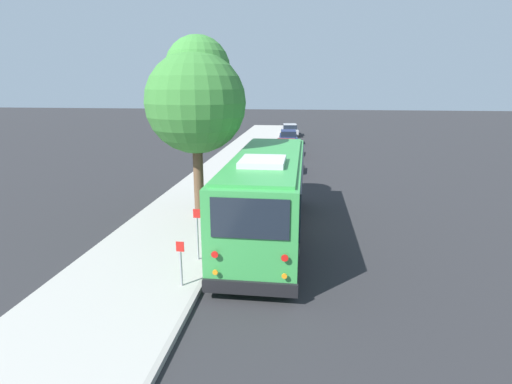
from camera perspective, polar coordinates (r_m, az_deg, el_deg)
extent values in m
plane|color=#28282B|center=(16.16, 3.74, -4.78)|extent=(160.00, 160.00, 0.00)
cube|color=#A3A099|center=(16.85, -10.37, -3.89)|extent=(80.00, 4.22, 0.15)
cube|color=gray|center=(16.35, -3.04, -4.25)|extent=(80.00, 0.14, 0.15)
cube|color=green|center=(14.52, 1.64, -0.33)|extent=(9.57, 2.48, 2.71)
cube|color=black|center=(14.89, 1.60, -4.85)|extent=(9.62, 2.53, 0.28)
cube|color=black|center=(14.38, 1.65, 1.94)|extent=(8.79, 2.56, 1.29)
cube|color=black|center=(19.07, 2.98, 5.18)|extent=(0.04, 2.14, 1.36)
cube|color=black|center=(9.75, -0.93, -3.84)|extent=(0.04, 1.96, 1.03)
cube|color=black|center=(18.98, 3.00, 7.04)|extent=(0.05, 1.76, 0.22)
cube|color=green|center=(14.22, 1.68, 5.11)|extent=(8.98, 2.25, 0.10)
cube|color=silver|center=(12.52, 0.97, 4.32)|extent=(1.76, 1.39, 0.20)
cube|color=black|center=(19.48, 2.91, 0.06)|extent=(0.11, 2.46, 0.36)
cube|color=black|center=(10.48, -0.90, -13.58)|extent=(0.11, 2.46, 0.36)
cylinder|color=red|center=(10.19, -5.93, -8.88)|extent=(0.03, 0.18, 0.18)
cylinder|color=orange|center=(10.39, -5.85, -11.34)|extent=(0.03, 0.14, 0.14)
cylinder|color=red|center=(9.97, 4.12, -9.39)|extent=(0.03, 0.18, 0.18)
cylinder|color=orange|center=(10.18, 4.07, -11.90)|extent=(0.03, 0.14, 0.14)
cube|color=white|center=(19.55, 0.54, 0.65)|extent=(0.04, 0.32, 0.18)
cube|color=white|center=(19.44, 5.33, 0.50)|extent=(0.04, 0.32, 0.18)
cube|color=black|center=(18.86, -1.27, 5.88)|extent=(0.06, 0.10, 0.24)
cylinder|color=black|center=(17.65, -1.00, -1.39)|extent=(0.96, 0.30, 0.96)
cylinder|color=slate|center=(17.65, -1.00, -1.39)|extent=(0.43, 0.32, 0.43)
cylinder|color=black|center=(17.50, 5.94, -1.61)|extent=(0.96, 0.30, 0.96)
cylinder|color=slate|center=(17.50, 5.94, -1.61)|extent=(0.43, 0.32, 0.43)
cylinder|color=black|center=(12.53, -4.46, -8.45)|extent=(0.96, 0.30, 0.96)
cylinder|color=slate|center=(12.53, -4.46, -8.45)|extent=(0.43, 0.32, 0.43)
cylinder|color=black|center=(12.32, 5.44, -8.91)|extent=(0.96, 0.30, 0.96)
cylinder|color=slate|center=(12.32, 5.44, -8.91)|extent=(0.43, 0.32, 0.43)
cube|color=navy|center=(25.65, 3.71, 3.77)|extent=(4.20, 1.79, 0.64)
cube|color=black|center=(25.44, 3.71, 4.96)|extent=(2.00, 1.51, 0.48)
cube|color=navy|center=(25.40, 3.72, 5.50)|extent=(1.92, 1.47, 0.05)
cube|color=black|center=(27.75, 4.06, 4.16)|extent=(0.12, 1.64, 0.20)
cube|color=black|center=(23.64, 3.27, 2.27)|extent=(0.12, 1.64, 0.20)
cylinder|color=black|center=(27.03, 2.30, 4.04)|extent=(0.66, 0.21, 0.65)
cylinder|color=slate|center=(27.03, 2.30, 4.04)|extent=(0.30, 0.23, 0.29)
cylinder|color=black|center=(26.91, 5.58, 3.93)|extent=(0.66, 0.21, 0.65)
cylinder|color=slate|center=(26.91, 5.58, 3.93)|extent=(0.30, 0.23, 0.29)
cylinder|color=black|center=(24.47, 1.64, 2.88)|extent=(0.66, 0.21, 0.65)
cylinder|color=slate|center=(24.47, 1.64, 2.88)|extent=(0.30, 0.23, 0.29)
cylinder|color=black|center=(24.34, 5.26, 2.76)|extent=(0.66, 0.21, 0.65)
cylinder|color=slate|center=(24.34, 5.26, 2.76)|extent=(0.30, 0.23, 0.29)
cube|color=maroon|center=(32.22, 4.22, 6.05)|extent=(4.44, 1.90, 0.63)
cube|color=black|center=(32.03, 4.22, 7.00)|extent=(2.13, 1.56, 0.48)
cube|color=maroon|center=(32.00, 4.22, 7.43)|extent=(2.05, 1.52, 0.05)
cube|color=black|center=(34.42, 4.58, 6.26)|extent=(0.16, 1.64, 0.20)
cube|color=black|center=(30.09, 3.79, 5.01)|extent=(0.16, 1.64, 0.20)
cylinder|color=black|center=(33.68, 3.13, 6.19)|extent=(0.65, 0.23, 0.64)
cylinder|color=slate|center=(33.68, 3.13, 6.19)|extent=(0.30, 0.23, 0.29)
cylinder|color=black|center=(33.54, 5.77, 6.10)|extent=(0.65, 0.23, 0.64)
cylinder|color=slate|center=(33.54, 5.77, 6.10)|extent=(0.30, 0.23, 0.29)
cylinder|color=black|center=(30.98, 2.53, 5.43)|extent=(0.65, 0.23, 0.64)
cylinder|color=slate|center=(30.98, 2.53, 5.43)|extent=(0.30, 0.23, 0.29)
cylinder|color=black|center=(30.83, 5.39, 5.33)|extent=(0.65, 0.23, 0.64)
cylinder|color=slate|center=(30.83, 5.39, 5.33)|extent=(0.30, 0.23, 0.29)
cube|color=#19234C|center=(38.91, 4.63, 7.58)|extent=(4.49, 1.92, 0.63)
cube|color=black|center=(38.73, 4.65, 8.37)|extent=(2.17, 1.56, 0.48)
cube|color=#19234C|center=(38.70, 4.66, 8.73)|extent=(2.08, 1.52, 0.05)
cube|color=black|center=(41.14, 4.58, 7.69)|extent=(0.18, 1.61, 0.20)
cube|color=black|center=(36.73, 4.67, 6.81)|extent=(0.18, 1.61, 0.20)
cylinder|color=black|center=(40.30, 3.51, 7.64)|extent=(0.65, 0.24, 0.64)
cylinder|color=slate|center=(40.30, 3.51, 7.64)|extent=(0.30, 0.24, 0.29)
cylinder|color=black|center=(40.32, 5.68, 7.60)|extent=(0.65, 0.24, 0.64)
cylinder|color=slate|center=(40.32, 5.68, 7.60)|extent=(0.30, 0.24, 0.29)
cylinder|color=black|center=(37.55, 3.49, 7.10)|extent=(0.65, 0.24, 0.64)
cylinder|color=slate|center=(37.55, 3.49, 7.10)|extent=(0.30, 0.24, 0.29)
cylinder|color=black|center=(37.57, 5.82, 7.06)|extent=(0.65, 0.24, 0.64)
cylinder|color=slate|center=(37.57, 5.82, 7.06)|extent=(0.30, 0.24, 0.29)
cube|color=#A8AAAF|center=(45.47, 4.85, 8.63)|extent=(4.55, 2.07, 0.61)
cube|color=black|center=(45.30, 4.87, 9.30)|extent=(2.21, 1.64, 0.48)
cube|color=#A8AAAF|center=(45.28, 4.88, 9.61)|extent=(2.12, 1.60, 0.05)
cube|color=black|center=(47.72, 4.74, 8.68)|extent=(0.21, 1.66, 0.20)
cube|color=black|center=(43.28, 4.96, 8.03)|extent=(0.21, 1.66, 0.20)
cylinder|color=black|center=(46.85, 3.81, 8.65)|extent=(0.63, 0.25, 0.62)
cylinder|color=slate|center=(46.85, 3.81, 8.65)|extent=(0.30, 0.24, 0.28)
cylinder|color=black|center=(46.92, 5.74, 8.62)|extent=(0.63, 0.25, 0.62)
cylinder|color=slate|center=(46.92, 5.74, 8.62)|extent=(0.30, 0.24, 0.28)
cylinder|color=black|center=(44.08, 3.89, 8.25)|extent=(0.63, 0.25, 0.62)
cylinder|color=slate|center=(44.08, 3.89, 8.25)|extent=(0.30, 0.24, 0.28)
cylinder|color=black|center=(44.15, 5.94, 8.22)|extent=(0.63, 0.25, 0.62)
cylinder|color=slate|center=(44.15, 5.94, 8.22)|extent=(0.30, 0.24, 0.28)
cylinder|color=brown|center=(16.84, -8.22, 2.16)|extent=(0.41, 0.41, 3.23)
sphere|color=#387A33|center=(16.44, -8.61, 12.50)|extent=(4.04, 4.04, 4.04)
sphere|color=#3C8437|center=(16.92, -8.32, 17.02)|extent=(2.62, 2.62, 2.62)
cylinder|color=gray|center=(11.20, -10.64, -10.71)|extent=(0.06, 0.06, 1.00)
cube|color=red|center=(10.93, -10.80, -7.67)|extent=(0.02, 0.22, 0.28)
cylinder|color=gray|center=(12.63, -8.33, -6.63)|extent=(0.06, 0.06, 1.37)
cube|color=red|center=(12.36, -8.47, -3.06)|extent=(0.02, 0.22, 0.28)
cylinder|color=#99999E|center=(22.40, -1.14, 2.14)|extent=(0.22, 0.22, 0.65)
sphere|color=#99999E|center=(22.32, -1.15, 3.10)|extent=(0.20, 0.20, 0.20)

